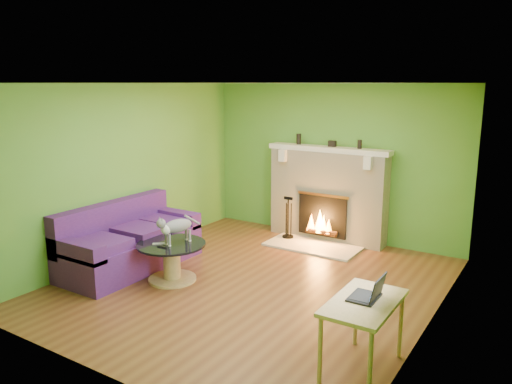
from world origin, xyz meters
TOP-DOWN VIEW (x-y plane):
  - floor at (0.00, 0.00)m, footprint 5.00×5.00m
  - ceiling at (0.00, 0.00)m, footprint 5.00×5.00m
  - wall_back at (0.00, 2.50)m, footprint 5.00×0.00m
  - wall_front at (0.00, -2.50)m, footprint 5.00×0.00m
  - wall_left at (-2.25, 0.00)m, footprint 0.00×5.00m
  - wall_right at (2.25, 0.00)m, footprint 0.00×5.00m
  - window_frame at (2.24, -0.90)m, footprint 0.00×1.20m
  - window_pane at (2.23, -0.90)m, footprint 0.00×1.06m
  - fireplace at (0.00, 2.32)m, footprint 2.10×0.46m
  - hearth at (0.00, 1.80)m, footprint 1.50×0.75m
  - mantel at (0.00, 2.30)m, footprint 2.10×0.28m
  - sofa at (-1.86, -0.42)m, footprint 0.93×2.07m
  - coffee_table at (-0.98, -0.48)m, footprint 0.92×0.92m
  - desk at (1.95, -1.18)m, footprint 0.54×0.94m
  - cat at (-0.90, -0.43)m, footprint 0.40×0.67m
  - remote_silver at (-1.08, -0.60)m, footprint 0.16×0.14m
  - remote_black at (-0.96, -0.66)m, footprint 0.16×0.05m
  - laptop at (1.93, -1.13)m, footprint 0.28×0.32m
  - fire_tools at (-0.54, 1.95)m, footprint 0.19×0.19m
  - mantel_vase_left at (-0.56, 2.33)m, footprint 0.08×0.08m
  - mantel_vase_right at (0.52, 2.33)m, footprint 0.07×0.07m
  - mantel_box at (0.05, 2.33)m, footprint 0.12×0.08m

SIDE VIEW (x-z plane):
  - floor at x=0.00m, z-range 0.00..0.00m
  - hearth at x=0.00m, z-range 0.00..0.03m
  - coffee_table at x=-0.98m, z-range 0.04..0.56m
  - sofa at x=-1.86m, z-range -0.10..0.82m
  - fire_tools at x=-0.54m, z-range 0.03..0.74m
  - remote_black at x=-0.96m, z-range 0.52..0.53m
  - remote_silver at x=-1.08m, z-range 0.52..0.54m
  - desk at x=1.95m, z-range 0.26..0.95m
  - cat at x=-0.90m, z-range 0.52..0.91m
  - fireplace at x=0.00m, z-range -0.02..1.56m
  - laptop at x=1.93m, z-range 0.69..0.93m
  - wall_back at x=0.00m, z-range -1.20..3.80m
  - wall_front at x=0.00m, z-range -1.20..3.80m
  - wall_left at x=-2.25m, z-range -1.20..3.80m
  - wall_right at x=2.25m, z-range -1.20..3.80m
  - mantel at x=0.00m, z-range 1.50..1.58m
  - window_frame at x=2.24m, z-range 0.95..2.15m
  - window_pane at x=2.23m, z-range 1.02..2.08m
  - mantel_box at x=0.05m, z-range 1.58..1.68m
  - mantel_vase_right at x=0.52m, z-range 1.58..1.72m
  - mantel_vase_left at x=-0.56m, z-range 1.58..1.76m
  - ceiling at x=0.00m, z-range 2.60..2.60m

